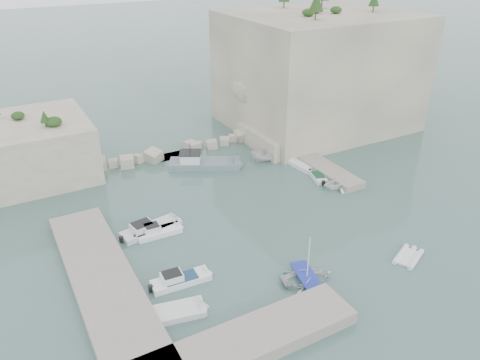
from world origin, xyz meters
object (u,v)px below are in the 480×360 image
motorboat_d (181,283)px  tender_east_b (318,179)px  inflatable_dinghy (408,258)px  tender_east_d (268,161)px  motorboat_e (176,315)px  motorboat_a (151,231)px  motorboat_b (159,234)px  tender_east_c (301,168)px  work_boat (205,167)px  rowboat (307,281)px  tender_east_a (335,189)px

motorboat_d → tender_east_b: size_ratio=1.42×
inflatable_dinghy → tender_east_d: size_ratio=0.75×
inflatable_dinghy → motorboat_e: bearing=145.8°
motorboat_a → motorboat_d: bearing=-102.2°
motorboat_b → inflatable_dinghy: 24.15m
motorboat_e → tender_east_c: 29.84m
motorboat_d → tender_east_d: (19.96, 17.75, 0.00)m
tender_east_c → tender_east_d: bearing=26.4°
motorboat_d → tender_east_d: 26.71m
work_boat → motorboat_e: bearing=-92.3°
motorboat_e → tender_east_c: (24.37, 17.23, 0.00)m
tender_east_c → work_boat: bearing=52.9°
rowboat → work_boat: bearing=7.5°
motorboat_b → work_boat: work_boat is taller
motorboat_d → motorboat_e: size_ratio=1.12×
motorboat_e → tender_east_d: 30.36m
motorboat_a → tender_east_d: size_ratio=1.39×
motorboat_e → work_boat: (13.49, 23.52, 0.00)m
rowboat → inflatable_dinghy: 10.35m
tender_east_b → tender_east_c: same height
motorboat_b → work_boat: bearing=50.3°
motorboat_e → tender_east_b: bearing=40.4°
tender_east_a → tender_east_c: 6.72m
tender_east_d → motorboat_e: bearing=147.6°
motorboat_b → inflatable_dinghy: motorboat_b is taller
tender_east_a → tender_east_c: size_ratio=0.74×
tender_east_a → work_boat: 17.10m
motorboat_e → motorboat_d: bearing=72.9°
motorboat_a → tender_east_b: size_ratio=1.72×
motorboat_d → motorboat_a: (0.46, 9.01, 0.00)m
rowboat → tender_east_b: size_ratio=1.17×
motorboat_d → inflatable_dinghy: motorboat_d is taller
motorboat_d → tender_east_a: 23.86m
tender_east_d → motorboat_a: bearing=127.6°
tender_east_c → tender_east_d: 4.69m
tender_east_b → tender_east_c: size_ratio=0.86×
motorboat_d → inflatable_dinghy: bearing=-16.0°
tender_east_d → tender_east_c: bearing=-133.2°
inflatable_dinghy → motorboat_a: bearing=115.7°
motorboat_e → inflatable_dinghy: bearing=1.8°
tender_east_a → tender_east_d: tender_east_d is taller
motorboat_d → tender_east_d: size_ratio=1.15×
tender_east_b → tender_east_d: (-2.56, 7.52, 0.00)m
rowboat → work_boat: (1.96, 25.14, 0.00)m
motorboat_d → tender_east_a: tender_east_a is taller
tender_east_a → tender_east_d: size_ratio=0.69×
motorboat_e → inflatable_dinghy: size_ratio=1.36×
motorboat_a → tender_east_b: (22.06, 1.23, 0.00)m
motorboat_d → motorboat_b: (0.94, 8.03, 0.00)m
tender_east_c → motorboat_d: bearing=114.5°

